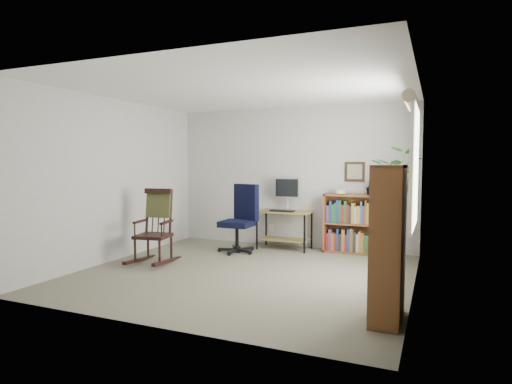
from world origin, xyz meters
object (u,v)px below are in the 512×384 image
at_px(rocking_chair, 153,226).
at_px(low_bookshelf, 352,224).
at_px(office_chair, 237,218).
at_px(desk, 284,230).
at_px(tall_bookshelf, 388,244).

relative_size(rocking_chair, low_bookshelf, 1.15).
bearing_deg(office_chair, rocking_chair, -107.29).
distance_m(desk, low_bookshelf, 1.13).
xyz_separation_m(rocking_chair, tall_bookshelf, (3.37, -1.04, 0.17)).
height_order(office_chair, low_bookshelf, office_chair).
height_order(office_chair, tall_bookshelf, tall_bookshelf).
bearing_deg(tall_bookshelf, low_bookshelf, 106.42).
relative_size(office_chair, rocking_chair, 1.03).
bearing_deg(office_chair, tall_bookshelf, -22.28).
xyz_separation_m(desk, tall_bookshelf, (1.95, -2.73, 0.40)).
xyz_separation_m(office_chair, tall_bookshelf, (2.57, -2.17, 0.16)).
xyz_separation_m(office_chair, rocking_chair, (-0.80, -1.14, -0.02)).
relative_size(office_chair, tall_bookshelf, 0.78).
height_order(rocking_chair, low_bookshelf, rocking_chair).
relative_size(desk, office_chair, 0.80).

